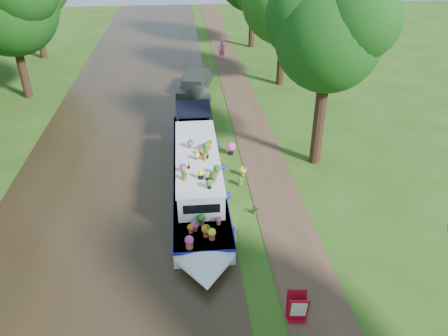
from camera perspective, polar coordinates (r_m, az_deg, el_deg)
ground at (r=19.60m, az=3.37°, el=-3.92°), size 100.00×100.00×0.00m
canal_water at (r=19.69m, az=-14.23°, el=-4.71°), size 10.00×100.00×0.02m
towpath at (r=19.79m, az=6.81°, el=-3.67°), size 2.20×100.00×0.03m
plant_boat at (r=19.70m, az=-3.42°, el=-0.80°), size 2.29×13.52×2.27m
tree_near_overhang at (r=20.65m, az=13.55°, el=17.14°), size 5.52×5.28×8.99m
second_boat at (r=32.06m, az=-3.66°, el=10.93°), size 2.95×6.47×1.19m
sandwich_board at (r=14.25m, az=9.56°, el=-17.62°), size 0.64×0.56×0.99m
pedestrian_pink at (r=39.64m, az=-0.27°, el=15.18°), size 0.62×0.47×1.54m
verge_plant at (r=18.55m, az=4.07°, el=-5.44°), size 0.37×0.33×0.37m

